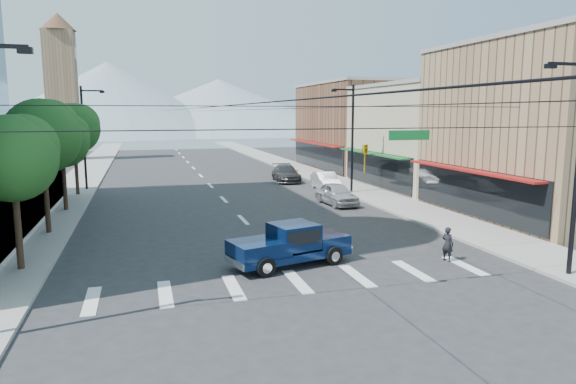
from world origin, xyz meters
name	(u,v)px	position (x,y,z in m)	size (l,w,h in m)	color
ground	(314,294)	(0.00, 0.00, 0.00)	(160.00, 160.00, 0.00)	#28282B
sidewalk_left	(84,177)	(-12.00, 40.00, 0.07)	(4.00, 120.00, 0.15)	gray
sidewalk_right	(301,170)	(12.00, 40.00, 0.07)	(4.00, 120.00, 0.15)	gray
shop_near	(556,132)	(20.00, 10.00, 5.50)	(12.00, 14.00, 11.00)	#8C6B4C
shop_mid	(437,137)	(20.00, 24.00, 4.50)	(12.00, 14.00, 9.00)	tan
shop_far	(364,127)	(20.00, 40.00, 5.00)	(12.00, 18.00, 10.00)	brown
clock_tower	(62,85)	(-16.50, 62.00, 10.64)	(4.80, 4.80, 20.40)	#8C6B4C
mountain_left	(109,98)	(-15.00, 150.00, 11.00)	(80.00, 80.00, 22.00)	gray
mountain_right	(219,106)	(20.00, 160.00, 9.00)	(90.00, 90.00, 18.00)	gray
tree_near	(16,155)	(-11.07, 6.10, 4.99)	(3.65, 3.64, 6.71)	black
tree_midnear	(45,134)	(-11.07, 13.10, 5.59)	(4.09, 4.09, 7.52)	black
tree_midfar	(64,139)	(-11.07, 20.10, 4.99)	(3.65, 3.64, 6.71)	black
tree_far	(76,127)	(-11.07, 27.10, 5.59)	(4.09, 4.09, 7.52)	black
signal_rig	(330,174)	(0.19, -1.00, 4.64)	(21.80, 0.20, 9.00)	black
lamp_pole_nw	(85,134)	(-10.67, 30.00, 4.94)	(2.00, 0.25, 9.00)	black
lamp_pole_ne	(351,135)	(10.67, 22.00, 4.94)	(2.00, 0.25, 9.00)	black
pickup_truck	(289,244)	(0.12, 3.76, 0.98)	(5.85, 3.30, 1.88)	#081A3F
pedestrian	(448,244)	(7.27, 2.42, 0.80)	(0.58, 0.38, 1.60)	black
parked_car_near	(337,194)	(7.70, 17.50, 0.80)	(1.90, 4.72, 1.61)	#ACADB1
parked_car_mid	(326,181)	(9.40, 24.49, 0.79)	(1.68, 4.82, 1.59)	silver
parked_car_far	(286,173)	(7.60, 30.97, 0.81)	(2.26, 5.55, 1.61)	#313033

